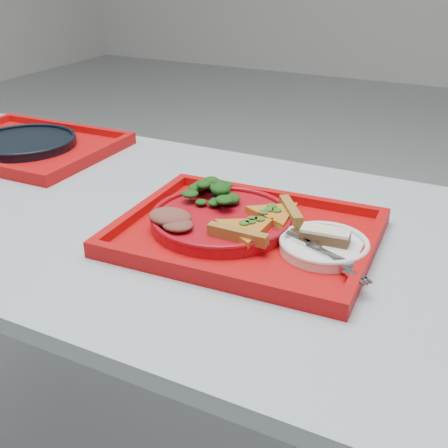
{
  "coord_description": "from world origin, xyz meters",
  "views": [
    {
      "loc": [
        0.63,
        -0.84,
        1.23
      ],
      "look_at": [
        0.22,
        -0.04,
        0.78
      ],
      "focal_mm": 45.0,
      "sensor_mm": 36.0,
      "label": 1
    }
  ],
  "objects_px": {
    "dinner_plate": "(221,221)",
    "navy_plate": "(25,143)",
    "tray_far": "(26,148)",
    "tray_main": "(246,236)",
    "dessert_bar": "(325,235)"
  },
  "relations": [
    {
      "from": "tray_far",
      "to": "navy_plate",
      "type": "height_order",
      "value": "navy_plate"
    },
    {
      "from": "tray_far",
      "to": "navy_plate",
      "type": "bearing_deg",
      "value": 25.29
    },
    {
      "from": "dinner_plate",
      "to": "navy_plate",
      "type": "xyz_separation_m",
      "value": [
        -0.66,
        0.18,
        -0.0
      ]
    },
    {
      "from": "tray_far",
      "to": "dinner_plate",
      "type": "xyz_separation_m",
      "value": [
        0.66,
        -0.18,
        0.02
      ]
    },
    {
      "from": "tray_main",
      "to": "dessert_bar",
      "type": "bearing_deg",
      "value": 0.95
    },
    {
      "from": "dinner_plate",
      "to": "dessert_bar",
      "type": "distance_m",
      "value": 0.2
    },
    {
      "from": "navy_plate",
      "to": "tray_main",
      "type": "bearing_deg",
      "value": -14.72
    },
    {
      "from": "dinner_plate",
      "to": "navy_plate",
      "type": "height_order",
      "value": "dinner_plate"
    },
    {
      "from": "tray_far",
      "to": "dessert_bar",
      "type": "relative_size",
      "value": 5.33
    },
    {
      "from": "tray_main",
      "to": "navy_plate",
      "type": "bearing_deg",
      "value": 162.53
    },
    {
      "from": "tray_main",
      "to": "dessert_bar",
      "type": "distance_m",
      "value": 0.15
    },
    {
      "from": "dessert_bar",
      "to": "navy_plate",
      "type": "bearing_deg",
      "value": 162.83
    },
    {
      "from": "dessert_bar",
      "to": "tray_far",
      "type": "bearing_deg",
      "value": 162.83
    },
    {
      "from": "dinner_plate",
      "to": "tray_far",
      "type": "bearing_deg",
      "value": 164.92
    },
    {
      "from": "navy_plate",
      "to": "dessert_bar",
      "type": "xyz_separation_m",
      "value": [
        0.86,
        -0.18,
        0.02
      ]
    }
  ]
}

